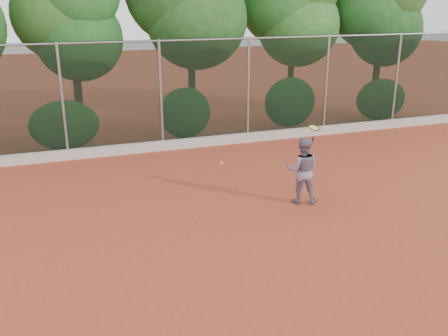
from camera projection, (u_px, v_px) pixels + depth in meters
name	position (u px, v px, depth m)	size (l,w,h in m)	color
ground	(240.00, 241.00, 10.19)	(80.00, 80.00, 0.00)	#A13D26
concrete_curb	(164.00, 146.00, 16.22)	(24.00, 0.20, 0.30)	#BAB5AC
tennis_player	(302.00, 170.00, 11.87)	(0.79, 0.61, 1.62)	slate
chainlink_fence	(161.00, 92.00, 15.83)	(24.09, 0.09, 3.50)	black
foliage_backdrop	(128.00, 7.00, 16.60)	(23.70, 3.63, 7.55)	#3B2616
tennis_racket	(314.00, 129.00, 11.58)	(0.37, 0.36, 0.54)	black
tennis_ball_in_flight	(221.00, 163.00, 10.78)	(0.06, 0.06, 0.06)	#BADE32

